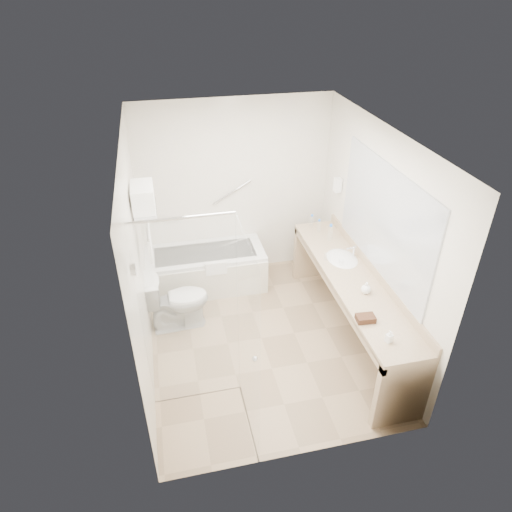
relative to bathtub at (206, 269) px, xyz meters
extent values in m
plane|color=#9B8060|center=(0.50, -1.24, -0.28)|extent=(3.20, 3.20, 0.00)
cube|color=white|center=(0.50, -1.24, 2.22)|extent=(2.60, 3.20, 0.10)
cube|color=beige|center=(0.50, 0.36, 0.97)|extent=(2.60, 0.10, 2.50)
cube|color=beige|center=(0.50, -2.84, 0.97)|extent=(2.60, 0.10, 2.50)
cube|color=beige|center=(-0.80, -1.24, 0.97)|extent=(0.10, 3.20, 2.50)
cube|color=beige|center=(1.80, -1.24, 0.97)|extent=(0.10, 3.20, 2.50)
cube|color=silver|center=(0.00, 0.01, 0.00)|extent=(1.60, 0.70, 0.55)
cube|color=beige|center=(0.00, -0.35, -0.03)|extent=(1.60, 0.02, 0.50)
cube|color=white|center=(0.10, -0.34, 0.22)|extent=(0.28, 0.06, 0.18)
cylinder|color=silver|center=(-0.45, 0.32, 0.67)|extent=(0.40, 0.03, 0.03)
cylinder|color=silver|center=(0.45, 0.32, 0.97)|extent=(0.53, 0.03, 0.33)
cube|color=silver|center=(-0.35, -1.94, 0.77)|extent=(0.90, 0.01, 2.10)
cube|color=silver|center=(0.10, -2.39, 0.77)|extent=(0.02, 0.90, 2.10)
cylinder|color=silver|center=(-0.35, -1.94, 1.82)|extent=(0.90, 0.02, 0.02)
sphere|color=silver|center=(0.13, -2.54, 0.72)|extent=(0.05, 0.05, 0.05)
cylinder|color=silver|center=(-0.75, -2.39, 1.67)|extent=(0.04, 0.10, 0.10)
cube|color=silver|center=(-0.67, -0.89, 1.42)|extent=(0.24, 0.55, 0.02)
cylinder|color=silver|center=(-0.67, -0.89, 1.20)|extent=(0.02, 0.55, 0.02)
cube|color=white|center=(-0.67, -0.89, 1.04)|extent=(0.03, 0.42, 0.32)
cube|color=white|center=(-0.67, -0.89, 1.48)|extent=(0.22, 0.40, 0.08)
cube|color=white|center=(-0.67, -0.89, 1.57)|extent=(0.22, 0.40, 0.08)
cube|color=white|center=(-0.67, -0.89, 1.65)|extent=(0.22, 0.40, 0.08)
cube|color=tan|center=(1.52, -1.39, 0.55)|extent=(0.55, 2.70, 0.05)
cube|color=tan|center=(1.78, -1.39, 0.62)|extent=(0.03, 2.70, 0.10)
cube|color=tan|center=(1.27, -1.39, 0.49)|extent=(0.04, 2.70, 0.08)
cube|color=tan|center=(1.52, -2.70, 0.12)|extent=(0.55, 0.08, 0.80)
cube|color=tan|center=(1.52, -0.08, 0.12)|extent=(0.55, 0.08, 0.80)
ellipsoid|color=silver|center=(1.55, -0.99, 0.54)|extent=(0.40, 0.52, 0.14)
cylinder|color=silver|center=(1.70, -0.99, 0.65)|extent=(0.03, 0.03, 0.14)
cube|color=#B1B6BE|center=(1.79, -1.39, 1.27)|extent=(0.02, 2.00, 1.20)
cube|color=white|center=(1.75, -0.19, 1.17)|extent=(0.08, 0.10, 0.18)
imported|color=silver|center=(-0.45, -0.76, 0.10)|extent=(0.80, 0.47, 0.76)
cube|color=#452918|center=(1.35, -2.12, 0.61)|extent=(0.19, 0.14, 0.06)
imported|color=white|center=(1.43, -2.45, 0.60)|extent=(0.10, 0.14, 0.06)
imported|color=white|center=(1.54, -1.69, 0.63)|extent=(0.12, 0.14, 0.11)
cylinder|color=silver|center=(1.57, -0.53, 0.67)|extent=(0.07, 0.07, 0.20)
cylinder|color=blue|center=(1.57, -0.53, 0.78)|extent=(0.04, 0.04, 0.03)
cylinder|color=silver|center=(1.45, -0.14, 0.65)|extent=(0.06, 0.06, 0.16)
cylinder|color=blue|center=(1.45, -0.14, 0.74)|extent=(0.03, 0.03, 0.02)
cylinder|color=silver|center=(1.50, -0.29, 0.65)|extent=(0.05, 0.05, 0.15)
cylinder|color=blue|center=(1.50, -0.29, 0.74)|extent=(0.03, 0.03, 0.02)
cylinder|color=silver|center=(1.48, -1.13, 0.61)|extent=(0.08, 0.08, 0.08)
cylinder|color=silver|center=(1.36, -0.97, 0.62)|extent=(0.07, 0.07, 0.08)
camera|label=1|loc=(-0.48, -5.28, 3.54)|focal=32.00mm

